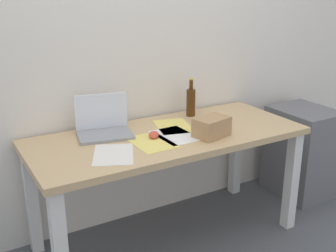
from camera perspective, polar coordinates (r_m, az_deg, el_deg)
name	(u,v)px	position (r m, az deg, el deg)	size (l,w,h in m)	color
ground_plane	(168,237)	(2.89, 0.00, -14.85)	(8.00, 8.00, 0.00)	#515459
back_wall	(136,32)	(2.79, -4.39, 12.56)	(5.20, 0.08, 2.60)	silver
desk	(168,149)	(2.59, 0.00, -3.15)	(1.69, 0.71, 0.73)	tan
laptop_left	(104,126)	(2.55, -8.71, -0.05)	(0.36, 0.29, 0.24)	gray
beer_bottle	(191,101)	(2.88, 3.12, 3.36)	(0.06, 0.06, 0.26)	#47280F
computer_mouse	(154,135)	(2.49, -1.94, -1.20)	(0.06, 0.10, 0.03)	#D84C38
cardboard_box	(212,127)	(2.51, 5.95, -0.14)	(0.21, 0.14, 0.12)	tan
paper_yellow_folder	(152,142)	(2.42, -2.26, -2.23)	(0.21, 0.30, 0.00)	#F4E06B
paper_sheet_center	(175,135)	(2.52, 0.96, -1.30)	(0.21, 0.30, 0.00)	white
paper_sheet_near_back	(173,126)	(2.68, 0.75, -0.04)	(0.21, 0.30, 0.00)	#F4E06B
paper_sheet_front_left	(113,154)	(2.27, -7.42, -3.83)	(0.21, 0.30, 0.00)	white
filing_cabinet	(301,152)	(3.46, 17.67, -3.34)	(0.40, 0.48, 0.69)	slate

